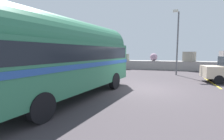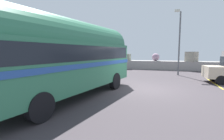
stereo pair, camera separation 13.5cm
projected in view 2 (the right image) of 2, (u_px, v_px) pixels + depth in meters
name	position (u px, v px, depth m)	size (l,w,h in m)	color
ground	(145.00, 89.00, 9.68)	(32.00, 26.00, 0.02)	#3C363A
breakwater	(158.00, 64.00, 20.70)	(31.36, 2.17, 2.34)	gray
vintage_coach	(70.00, 55.00, 7.71)	(3.72, 8.85, 3.70)	black
lamp_post	(179.00, 40.00, 15.11)	(0.62, 1.02, 5.90)	#5B5B60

